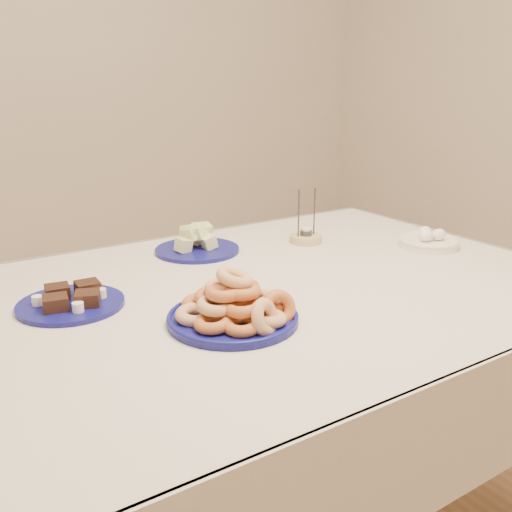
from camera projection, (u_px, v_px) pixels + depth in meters
name	position (u px, v px, depth m)	size (l,w,h in m)	color
dining_table	(245.00, 330.00, 1.42)	(1.71, 1.11, 0.75)	brown
donut_platter	(235.00, 308.00, 1.19)	(0.36, 0.36, 0.13)	navy
melon_plate	(197.00, 243.00, 1.69)	(0.29, 0.29, 0.09)	navy
brownie_plate	(71.00, 301.00, 1.28)	(0.25, 0.25, 0.04)	navy
candle_holder	(306.00, 237.00, 1.79)	(0.11, 0.11, 0.17)	tan
egg_bowl	(429.00, 241.00, 1.74)	(0.19, 0.19, 0.06)	white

